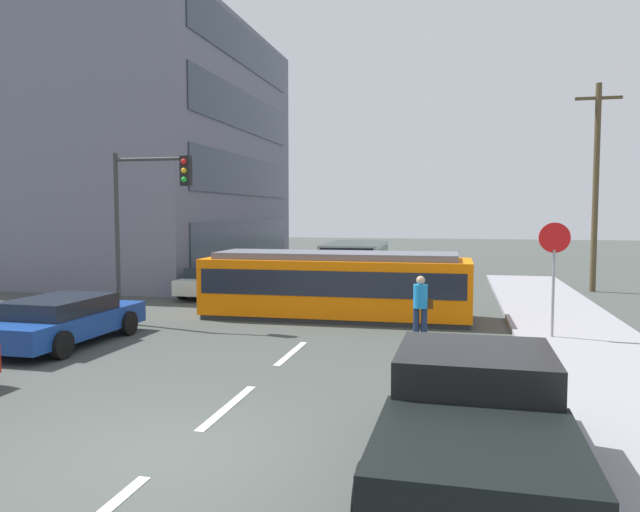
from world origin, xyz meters
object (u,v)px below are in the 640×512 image
(streetcar_tram, at_px, (336,284))
(stop_sign, at_px, (554,255))
(pickup_truck_parked, at_px, (475,421))
(parked_sedan_far, at_px, (219,280))
(utility_pole_mid, at_px, (596,184))
(traffic_light_mast, at_px, (145,205))
(city_bus, at_px, (356,260))
(parked_sedan_mid, at_px, (63,319))
(pedestrian_crossing, at_px, (421,304))

(streetcar_tram, relative_size, stop_sign, 2.85)
(pickup_truck_parked, xyz_separation_m, parked_sedan_far, (-9.37, 15.04, -0.17))
(utility_pole_mid, bearing_deg, traffic_light_mast, -142.90)
(city_bus, relative_size, parked_sedan_far, 1.26)
(parked_sedan_far, bearing_deg, city_bus, 49.02)
(streetcar_tram, xyz_separation_m, city_bus, (-0.91, 9.23, 0.01))
(traffic_light_mast, relative_size, utility_pole_mid, 0.59)
(pickup_truck_parked, relative_size, traffic_light_mast, 1.01)
(parked_sedan_mid, height_order, traffic_light_mast, traffic_light_mast)
(pickup_truck_parked, height_order, parked_sedan_mid, pickup_truck_parked)
(streetcar_tram, relative_size, traffic_light_mast, 1.64)
(stop_sign, bearing_deg, pickup_truck_parked, -103.65)
(traffic_light_mast, bearing_deg, utility_pole_mid, 37.10)
(parked_sedan_far, height_order, utility_pole_mid, utility_pole_mid)
(city_bus, distance_m, utility_pole_mid, 10.63)
(streetcar_tram, relative_size, parked_sedan_far, 1.84)
(parked_sedan_mid, bearing_deg, city_bus, 71.17)
(city_bus, xyz_separation_m, parked_sedan_mid, (-4.94, -14.48, -0.45))
(parked_sedan_mid, bearing_deg, parked_sedan_far, 87.77)
(city_bus, distance_m, parked_sedan_far, 7.00)
(city_bus, distance_m, pickup_truck_parked, 20.87)
(pedestrian_crossing, bearing_deg, parked_sedan_mid, -164.80)
(traffic_light_mast, height_order, utility_pole_mid, utility_pole_mid)
(stop_sign, bearing_deg, parked_sedan_mid, -165.91)
(streetcar_tram, xyz_separation_m, pedestrian_crossing, (2.76, -2.91, -0.12))
(stop_sign, bearing_deg, city_bus, 121.06)
(pickup_truck_parked, height_order, stop_sign, stop_sign)
(traffic_light_mast, bearing_deg, city_bus, 69.76)
(parked_sedan_far, bearing_deg, utility_pole_mid, 17.29)
(utility_pole_mid, bearing_deg, pedestrian_crossing, -119.20)
(city_bus, relative_size, stop_sign, 1.95)
(stop_sign, bearing_deg, utility_pole_mid, 73.82)
(pickup_truck_parked, distance_m, stop_sign, 9.17)
(traffic_light_mast, bearing_deg, parked_sedan_far, 92.96)
(pedestrian_crossing, bearing_deg, city_bus, 106.84)
(parked_sedan_far, relative_size, utility_pole_mid, 0.52)
(city_bus, bearing_deg, pedestrian_crossing, -73.16)
(streetcar_tram, xyz_separation_m, parked_sedan_mid, (-5.85, -5.25, -0.43))
(streetcar_tram, relative_size, pedestrian_crossing, 4.91)
(pedestrian_crossing, distance_m, parked_sedan_mid, 8.93)
(pickup_truck_parked, bearing_deg, traffic_light_mast, 135.88)
(streetcar_tram, distance_m, traffic_light_mast, 6.15)
(pedestrian_crossing, distance_m, stop_sign, 3.54)
(stop_sign, bearing_deg, parked_sedan_far, 151.56)
(streetcar_tram, bearing_deg, parked_sedan_mid, -138.09)
(streetcar_tram, bearing_deg, stop_sign, -20.67)
(streetcar_tram, xyz_separation_m, pickup_truck_parked, (3.88, -11.08, -0.26))
(streetcar_tram, height_order, city_bus, streetcar_tram)
(streetcar_tram, height_order, pickup_truck_parked, streetcar_tram)
(streetcar_tram, height_order, pedestrian_crossing, streetcar_tram)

